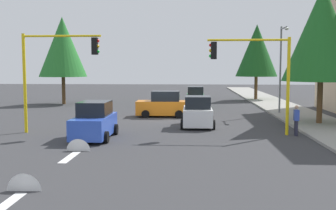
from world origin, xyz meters
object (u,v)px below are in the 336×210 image
street_lamp_curbside (282,60)px  car_green (195,98)px  tree_opposite_side (63,47)px  car_white (198,113)px  traffic_signal_near_left (255,66)px  tree_roadside_near (322,33)px  tree_roadside_far (257,51)px  pedestrian_crossing (296,120)px  car_orange (164,105)px  car_blue (94,122)px  traffic_signal_near_right (55,63)px

street_lamp_curbside → car_green: 9.59m
tree_opposite_side → car_white: (15.18, 13.53, -4.94)m
traffic_signal_near_left → tree_roadside_near: 6.63m
tree_opposite_side → tree_roadside_far: size_ratio=1.03×
traffic_signal_near_left → pedestrian_crossing: size_ratio=3.21×
street_lamp_curbside → tree_opposite_side: 21.92m
tree_roadside_near → tree_roadside_far: tree_roadside_near is taller
traffic_signal_near_left → car_orange: 10.24m
traffic_signal_near_left → car_orange: size_ratio=1.35×
car_white → car_blue: bearing=-51.0°
traffic_signal_near_left → pedestrian_crossing: (0.24, 2.28, -2.96)m
tree_roadside_near → car_white: (1.18, -7.97, -5.09)m
traffic_signal_near_right → pedestrian_crossing: size_ratio=3.36×
traffic_signal_near_left → car_white: 5.16m
car_orange → car_white: size_ratio=1.12×
street_lamp_curbside → tree_opposite_side: (-8.39, -20.20, 1.49)m
car_orange → car_white: 5.76m
tree_roadside_far → car_orange: bearing=-30.7°
tree_opposite_side → traffic_signal_near_right: bearing=16.4°
street_lamp_curbside → car_orange: 9.95m
tree_roadside_far → car_orange: 19.21m
car_blue → car_green: size_ratio=1.02×
car_orange → pedestrian_crossing: car_orange is taller
tree_roadside_near → car_orange: (-4.00, -10.50, -5.09)m
pedestrian_crossing → car_blue: bearing=-82.4°
tree_roadside_near → car_white: bearing=-81.6°
tree_roadside_near → car_blue: 15.55m
tree_roadside_near → car_white: tree_roadside_near is taller
traffic_signal_near_right → car_blue: traffic_signal_near_right is taller
tree_opposite_side → car_green: size_ratio=2.18×
tree_roadside_far → car_blue: 28.99m
street_lamp_curbside → traffic_signal_near_right: bearing=-57.2°
street_lamp_curbside → tree_opposite_side: bearing=-112.6°
car_orange → car_blue: bearing=-17.5°
traffic_signal_near_right → car_blue: size_ratio=1.38×
tree_roadside_far → car_green: tree_roadside_far is taller
tree_roadside_near → traffic_signal_near_left: bearing=-50.4°
street_lamp_curbside → tree_roadside_far: (-14.39, 0.30, 1.32)m
traffic_signal_near_left → tree_roadside_far: size_ratio=0.63×
traffic_signal_near_right → pedestrian_crossing: traffic_signal_near_right is taller
street_lamp_curbside → car_green: size_ratio=1.72×
tree_opposite_side → car_green: bearing=79.7°
tree_roadside_near → tree_roadside_far: bearing=-177.1°
traffic_signal_near_left → tree_opposite_side: (-18.00, -16.66, 1.96)m
tree_opposite_side → car_white: bearing=41.7°
tree_opposite_side → car_green: tree_opposite_side is taller
street_lamp_curbside → pedestrian_crossing: (9.85, -1.26, -3.44)m
traffic_signal_near_right → tree_roadside_far: 28.46m
traffic_signal_near_right → car_white: 9.25m
tree_roadside_near → car_orange: tree_roadside_near is taller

